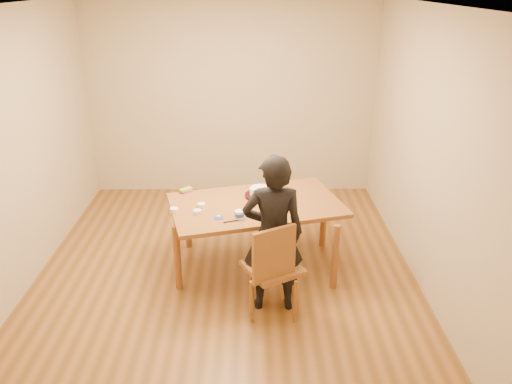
{
  "coord_description": "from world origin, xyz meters",
  "views": [
    {
      "loc": [
        0.29,
        -4.65,
        2.9
      ],
      "look_at": [
        0.32,
        0.03,
        0.9
      ],
      "focal_mm": 35.0,
      "sensor_mm": 36.0,
      "label": 1
    }
  ],
  "objects_px": {
    "cake_plate": "(260,195)",
    "person": "(273,235)",
    "cake": "(260,191)",
    "dining_chair": "(273,268)",
    "dining_table": "(256,205)"
  },
  "relations": [
    {
      "from": "cake_plate",
      "to": "person",
      "type": "bearing_deg",
      "value": -83.17
    },
    {
      "from": "cake",
      "to": "person",
      "type": "height_order",
      "value": "person"
    },
    {
      "from": "dining_chair",
      "to": "person",
      "type": "xyz_separation_m",
      "value": [
        0.0,
        0.05,
        0.32
      ]
    },
    {
      "from": "dining_table",
      "to": "cake_plate",
      "type": "bearing_deg",
      "value": 61.39
    },
    {
      "from": "cake",
      "to": "dining_chair",
      "type": "bearing_deg",
      "value": -83.5
    },
    {
      "from": "dining_chair",
      "to": "cake",
      "type": "xyz_separation_m",
      "value": [
        -0.11,
        0.95,
        0.36
      ]
    },
    {
      "from": "dining_chair",
      "to": "cake",
      "type": "distance_m",
      "value": 1.02
    },
    {
      "from": "dining_table",
      "to": "cake_plate",
      "type": "distance_m",
      "value": 0.18
    },
    {
      "from": "dining_table",
      "to": "dining_chair",
      "type": "height_order",
      "value": "dining_table"
    },
    {
      "from": "dining_table",
      "to": "cake",
      "type": "height_order",
      "value": "cake"
    },
    {
      "from": "person",
      "to": "dining_chair",
      "type": "bearing_deg",
      "value": 88.1
    },
    {
      "from": "cake_plate",
      "to": "dining_chair",
      "type": "bearing_deg",
      "value": -83.5
    },
    {
      "from": "dining_chair",
      "to": "cake",
      "type": "bearing_deg",
      "value": 68.45
    },
    {
      "from": "dining_table",
      "to": "cake_plate",
      "type": "height_order",
      "value": "cake_plate"
    },
    {
      "from": "person",
      "to": "cake",
      "type": "bearing_deg",
      "value": -85.08
    }
  ]
}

